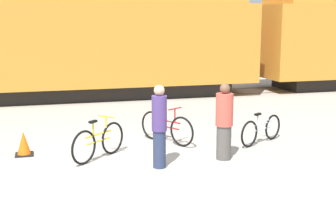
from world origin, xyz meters
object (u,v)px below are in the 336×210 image
at_px(person_in_red, 224,122).
at_px(traffic_cone, 24,144).
at_px(freight_train, 94,30).
at_px(bicycle_silver, 261,130).
at_px(bicycle_maroon, 167,128).
at_px(person_in_purple, 159,126).
at_px(backpack, 224,131).
at_px(bicycle_yellow, 99,142).

distance_m(person_in_red, traffic_cone, 4.55).
bearing_deg(freight_train, bicycle_silver, -68.38).
xyz_separation_m(bicycle_maroon, person_in_red, (0.85, -1.67, 0.45)).
relative_size(person_in_red, traffic_cone, 3.07).
height_order(person_in_purple, backpack, person_in_purple).
distance_m(bicycle_silver, traffic_cone, 5.69).
bearing_deg(bicycle_silver, person_in_purple, -157.42).
xyz_separation_m(person_in_red, person_in_purple, (-1.51, -0.20, 0.05)).
height_order(backpack, traffic_cone, traffic_cone).
height_order(bicycle_maroon, traffic_cone, bicycle_maroon).
relative_size(bicycle_silver, person_in_purple, 0.85).
distance_m(bicycle_maroon, bicycle_yellow, 2.02).
bearing_deg(person_in_purple, backpack, -51.22).
xyz_separation_m(freight_train, bicycle_yellow, (-0.88, -8.31, -2.25)).
relative_size(bicycle_yellow, traffic_cone, 2.36).
distance_m(person_in_red, person_in_purple, 1.52).
relative_size(freight_train, bicycle_yellow, 30.77).
distance_m(freight_train, traffic_cone, 8.31).
xyz_separation_m(person_in_red, traffic_cone, (-4.26, 1.49, -0.58)).
xyz_separation_m(bicycle_maroon, traffic_cone, (-3.41, -0.18, -0.14)).
relative_size(freight_train, person_in_purple, 22.94).
height_order(freight_train, bicycle_yellow, freight_train).
bearing_deg(person_in_purple, bicycle_yellow, 47.10).
bearing_deg(bicycle_yellow, person_in_red, -15.71).
distance_m(bicycle_maroon, person_in_purple, 2.04).
relative_size(freight_train, backpack, 117.25).
distance_m(bicycle_maroon, backpack, 1.63).
relative_size(bicycle_maroon, person_in_purple, 0.87).
bearing_deg(bicycle_yellow, bicycle_silver, 3.80).
bearing_deg(person_in_purple, traffic_cone, 55.24).
xyz_separation_m(freight_train, person_in_red, (1.77, -9.05, -1.80)).
distance_m(bicycle_maroon, traffic_cone, 3.42).
distance_m(freight_train, bicycle_maroon, 7.77).
xyz_separation_m(bicycle_yellow, person_in_red, (2.65, -0.75, 0.44)).
height_order(person_in_purple, traffic_cone, person_in_purple).
distance_m(bicycle_silver, backpack, 1.07).
bearing_deg(bicycle_silver, bicycle_maroon, 163.86).
relative_size(bicycle_silver, traffic_cone, 2.69).
distance_m(freight_train, person_in_purple, 9.42).
distance_m(bicycle_yellow, traffic_cone, 1.78).
bearing_deg(bicycle_yellow, freight_train, 83.97).
xyz_separation_m(freight_train, bicycle_silver, (3.19, -8.04, -2.29)).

